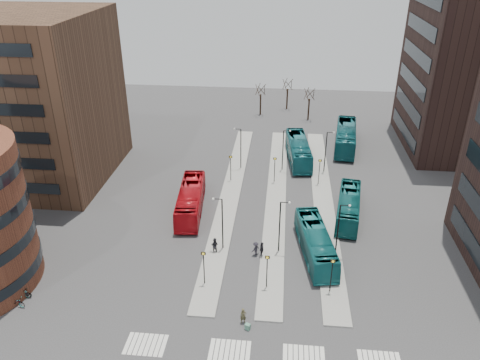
# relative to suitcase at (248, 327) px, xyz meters

# --- Properties ---
(island_left) EXTENTS (2.50, 45.00, 0.15)m
(island_left) POSITION_rel_suitcase_xyz_m (-4.25, 23.47, -0.20)
(island_left) COLOR gray
(island_left) RESTS_ON ground
(island_mid) EXTENTS (2.50, 45.00, 0.15)m
(island_mid) POSITION_rel_suitcase_xyz_m (1.75, 23.47, -0.20)
(island_mid) COLOR gray
(island_mid) RESTS_ON ground
(island_right) EXTENTS (2.50, 45.00, 0.15)m
(island_right) POSITION_rel_suitcase_xyz_m (7.75, 23.47, -0.20)
(island_right) COLOR gray
(island_right) RESTS_ON ground
(suitcase) EXTENTS (0.55, 0.50, 0.55)m
(suitcase) POSITION_rel_suitcase_xyz_m (0.00, 0.00, 0.00)
(suitcase) COLOR #1A4594
(suitcase) RESTS_ON ground
(red_bus) EXTENTS (3.68, 11.70, 3.21)m
(red_bus) POSITION_rel_suitcase_xyz_m (-8.58, 18.90, 1.33)
(red_bus) COLOR #B90E17
(red_bus) RESTS_ON ground
(teal_bus_a) EXTENTS (4.37, 11.25, 3.06)m
(teal_bus_a) POSITION_rel_suitcase_xyz_m (6.18, 11.40, 1.25)
(teal_bus_a) COLOR #15656A
(teal_bus_a) RESTS_ON ground
(teal_bus_b) EXTENTS (4.00, 12.20, 3.34)m
(teal_bus_b) POSITION_rel_suitcase_xyz_m (4.67, 35.25, 1.39)
(teal_bus_b) COLOR #145C65
(teal_bus_b) RESTS_ON ground
(teal_bus_c) EXTENTS (4.03, 10.81, 2.94)m
(teal_bus_c) POSITION_rel_suitcase_xyz_m (10.45, 19.40, 1.20)
(teal_bus_c) COLOR #135E60
(teal_bus_c) RESTS_ON ground
(teal_bus_d) EXTENTS (4.50, 13.06, 3.56)m
(teal_bus_d) POSITION_rel_suitcase_xyz_m (12.25, 40.97, 1.51)
(teal_bus_d) COLOR #12535B
(teal_bus_d) RESTS_ON ground
(traveller) EXTENTS (0.63, 0.49, 1.53)m
(traveller) POSITION_rel_suitcase_xyz_m (-0.45, 0.73, 0.49)
(traveller) COLOR #433F28
(traveller) RESTS_ON ground
(commuter_a) EXTENTS (0.96, 0.81, 1.75)m
(commuter_a) POSITION_rel_suitcase_xyz_m (-4.44, 10.76, 0.60)
(commuter_a) COLOR black
(commuter_a) RESTS_ON ground
(commuter_b) EXTENTS (0.64, 1.11, 1.78)m
(commuter_b) POSITION_rel_suitcase_xyz_m (0.61, 10.47, 0.61)
(commuter_b) COLOR black
(commuter_b) RESTS_ON ground
(commuter_c) EXTENTS (1.13, 1.15, 1.59)m
(commuter_c) POSITION_rel_suitcase_xyz_m (-0.06, 10.70, 0.52)
(commuter_c) COLOR black
(commuter_c) RESTS_ON ground
(bicycle_near) EXTENTS (2.00, 1.05, 1.00)m
(bicycle_near) POSITION_rel_suitcase_xyz_m (-21.25, 0.78, 0.22)
(bicycle_near) COLOR gray
(bicycle_near) RESTS_ON ground
(bicycle_mid) EXTENTS (1.76, 0.69, 1.03)m
(bicycle_mid) POSITION_rel_suitcase_xyz_m (-21.25, 1.98, 0.24)
(bicycle_mid) COLOR gray
(bicycle_mid) RESTS_ON ground
(bicycle_far) EXTENTS (1.84, 0.96, 0.92)m
(bicycle_far) POSITION_rel_suitcase_xyz_m (-21.25, 1.83, 0.19)
(bicycle_far) COLOR gray
(bicycle_far) RESTS_ON ground
(crosswalk_stripes) EXTENTS (22.35, 2.40, 0.01)m
(crosswalk_stripes) POSITION_rel_suitcase_xyz_m (1.50, -2.53, -0.27)
(crosswalk_stripes) COLOR silver
(crosswalk_stripes) RESTS_ON ground
(office_block) EXTENTS (25.00, 20.12, 22.00)m
(office_block) POSITION_rel_suitcase_xyz_m (-34.25, 27.45, 10.73)
(office_block) COLOR #4E3424
(office_block) RESTS_ON ground
(sign_poles) EXTENTS (12.45, 22.12, 3.65)m
(sign_poles) POSITION_rel_suitcase_xyz_m (1.35, 16.47, 2.13)
(sign_poles) COLOR black
(sign_poles) RESTS_ON ground
(lamp_posts) EXTENTS (14.04, 20.24, 6.12)m
(lamp_posts) POSITION_rel_suitcase_xyz_m (2.38, 21.47, 3.30)
(lamp_posts) COLOR black
(lamp_posts) RESTS_ON ground
(bare_trees) EXTENTS (10.97, 8.14, 5.90)m
(bare_trees) POSITION_rel_suitcase_xyz_m (2.41, 56.13, 2.45)
(bare_trees) COLOR black
(bare_trees) RESTS_ON ground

